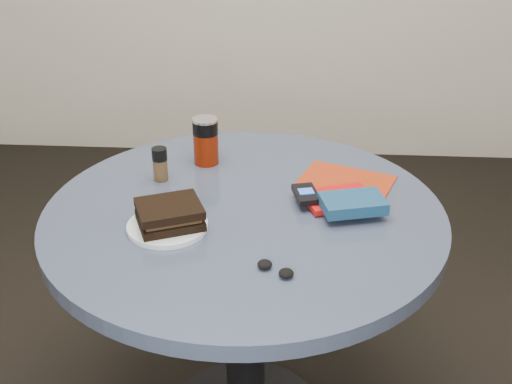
# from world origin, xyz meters

# --- Properties ---
(table) EXTENTS (1.00, 1.00, 0.75)m
(table) POSITION_xyz_m (0.00, 0.00, 0.59)
(table) COLOR black
(table) RESTS_ON ground
(plate) EXTENTS (0.25, 0.25, 0.01)m
(plate) POSITION_xyz_m (-0.17, -0.10, 0.76)
(plate) COLOR silver
(plate) RESTS_ON table
(sandwich) EXTENTS (0.18, 0.17, 0.05)m
(sandwich) POSITION_xyz_m (-0.17, -0.10, 0.79)
(sandwich) COLOR black
(sandwich) RESTS_ON plate
(soda_can) EXTENTS (0.09, 0.09, 0.13)m
(soda_can) POSITION_xyz_m (-0.13, 0.26, 0.82)
(soda_can) COLOR maroon
(soda_can) RESTS_ON table
(pepper_grinder) EXTENTS (0.05, 0.05, 0.09)m
(pepper_grinder) POSITION_xyz_m (-0.24, 0.15, 0.80)
(pepper_grinder) COLOR #4A361F
(pepper_grinder) RESTS_ON table
(magazine) EXTENTS (0.29, 0.25, 0.00)m
(magazine) POSITION_xyz_m (0.26, 0.16, 0.75)
(magazine) COLOR #992A0D
(magazine) RESTS_ON table
(red_book) EXTENTS (0.20, 0.17, 0.01)m
(red_book) POSITION_xyz_m (0.24, 0.05, 0.76)
(red_book) COLOR #B80E0E
(red_book) RESTS_ON magazine
(novel) EXTENTS (0.17, 0.13, 0.03)m
(novel) POSITION_xyz_m (0.27, -0.01, 0.78)
(novel) COLOR navy
(novel) RESTS_ON red_book
(mp3_player) EXTENTS (0.08, 0.11, 0.02)m
(mp3_player) POSITION_xyz_m (0.15, 0.04, 0.78)
(mp3_player) COLOR black
(mp3_player) RESTS_ON red_book
(headphones) EXTENTS (0.09, 0.07, 0.02)m
(headphones) POSITION_xyz_m (0.09, -0.27, 0.76)
(headphones) COLOR black
(headphones) RESTS_ON table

